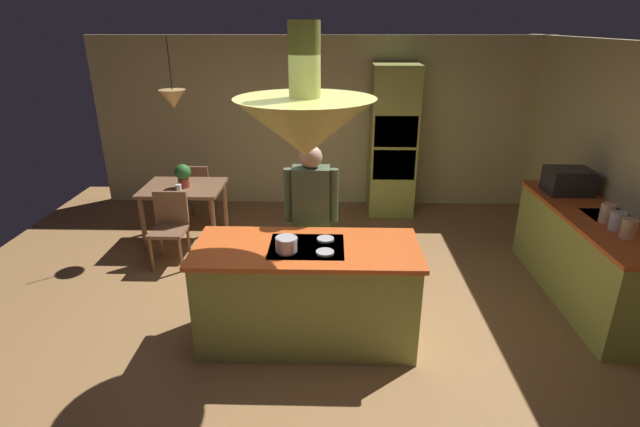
# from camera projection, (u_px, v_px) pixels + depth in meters

# --- Properties ---
(ground) EXTENTS (8.16, 8.16, 0.00)m
(ground) POSITION_uv_depth(u_px,v_px,m) (309.00, 325.00, 4.64)
(ground) COLOR #9E7042
(wall_back) EXTENTS (6.80, 0.10, 2.55)m
(wall_back) POSITION_uv_depth(u_px,v_px,m) (319.00, 123.00, 7.37)
(wall_back) COLOR beige
(wall_back) RESTS_ON ground
(kitchen_island) EXTENTS (1.95, 0.83, 0.96)m
(kitchen_island) POSITION_uv_depth(u_px,v_px,m) (307.00, 293.00, 4.28)
(kitchen_island) COLOR #A0A84C
(kitchen_island) RESTS_ON ground
(counter_run_right) EXTENTS (0.73, 2.23, 0.94)m
(counter_run_right) POSITION_uv_depth(u_px,v_px,m) (586.00, 256.00, 4.95)
(counter_run_right) COLOR #A0A84C
(counter_run_right) RESTS_ON ground
(oven_tower) EXTENTS (0.66, 0.62, 2.18)m
(oven_tower) POSITION_uv_depth(u_px,v_px,m) (393.00, 142.00, 7.03)
(oven_tower) COLOR #A0A84C
(oven_tower) RESTS_ON ground
(dining_table) EXTENTS (1.00, 0.80, 0.76)m
(dining_table) POSITION_uv_depth(u_px,v_px,m) (184.00, 194.00, 6.20)
(dining_table) COLOR brown
(dining_table) RESTS_ON ground
(person_at_island) EXTENTS (0.53, 0.22, 1.65)m
(person_at_island) POSITION_uv_depth(u_px,v_px,m) (311.00, 216.00, 4.74)
(person_at_island) COLOR tan
(person_at_island) RESTS_ON ground
(range_hood) EXTENTS (1.10, 1.10, 1.00)m
(range_hood) POSITION_uv_depth(u_px,v_px,m) (305.00, 124.00, 3.72)
(range_hood) COLOR #A0A84C
(pendant_light_over_table) EXTENTS (0.32, 0.32, 0.82)m
(pendant_light_over_table) POSITION_uv_depth(u_px,v_px,m) (173.00, 99.00, 5.75)
(pendant_light_over_table) COLOR #E0B266
(chair_facing_island) EXTENTS (0.40, 0.40, 0.87)m
(chair_facing_island) POSITION_uv_depth(u_px,v_px,m) (170.00, 224.00, 5.68)
(chair_facing_island) COLOR brown
(chair_facing_island) RESTS_ON ground
(chair_by_back_wall) EXTENTS (0.40, 0.40, 0.87)m
(chair_by_back_wall) POSITION_uv_depth(u_px,v_px,m) (197.00, 189.00, 6.83)
(chair_by_back_wall) COLOR brown
(chair_by_back_wall) RESTS_ON ground
(potted_plant_on_table) EXTENTS (0.20, 0.20, 0.30)m
(potted_plant_on_table) POSITION_uv_depth(u_px,v_px,m) (183.00, 174.00, 6.07)
(potted_plant_on_table) COLOR #99382D
(potted_plant_on_table) RESTS_ON dining_table
(cup_on_table) EXTENTS (0.07, 0.07, 0.09)m
(cup_on_table) POSITION_uv_depth(u_px,v_px,m) (179.00, 188.00, 5.96)
(cup_on_table) COLOR white
(cup_on_table) RESTS_ON dining_table
(canister_flour) EXTENTS (0.13, 0.13, 0.18)m
(canister_flour) POSITION_uv_depth(u_px,v_px,m) (629.00, 228.00, 4.24)
(canister_flour) COLOR #E0B78C
(canister_flour) RESTS_ON counter_run_right
(canister_sugar) EXTENTS (0.14, 0.14, 0.17)m
(canister_sugar) POSITION_uv_depth(u_px,v_px,m) (617.00, 221.00, 4.41)
(canister_sugar) COLOR silver
(canister_sugar) RESTS_ON counter_run_right
(canister_tea) EXTENTS (0.13, 0.13, 0.18)m
(canister_tea) POSITION_uv_depth(u_px,v_px,m) (607.00, 213.00, 4.57)
(canister_tea) COLOR #E0B78C
(canister_tea) RESTS_ON counter_run_right
(microwave_on_counter) EXTENTS (0.46, 0.36, 0.28)m
(microwave_on_counter) POSITION_uv_depth(u_px,v_px,m) (568.00, 181.00, 5.34)
(microwave_on_counter) COLOR #232326
(microwave_on_counter) RESTS_ON counter_run_right
(cooking_pot_on_cooktop) EXTENTS (0.18, 0.18, 0.12)m
(cooking_pot_on_cooktop) POSITION_uv_depth(u_px,v_px,m) (286.00, 244.00, 3.96)
(cooking_pot_on_cooktop) COLOR #B2B2B7
(cooking_pot_on_cooktop) RESTS_ON kitchen_island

